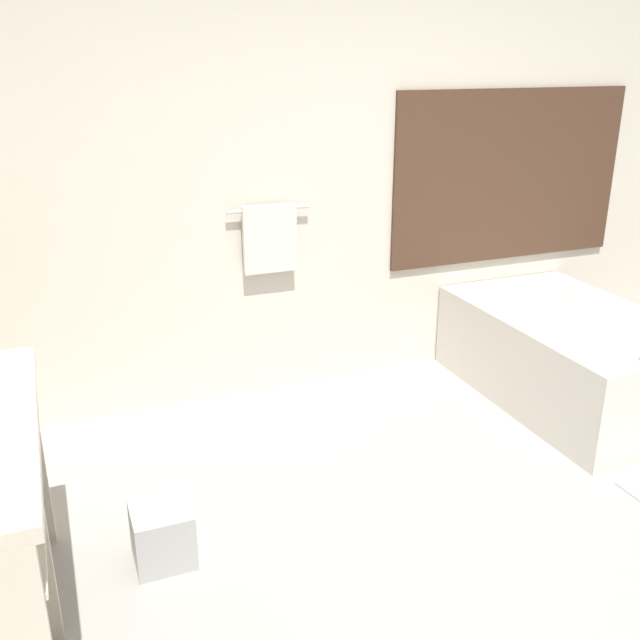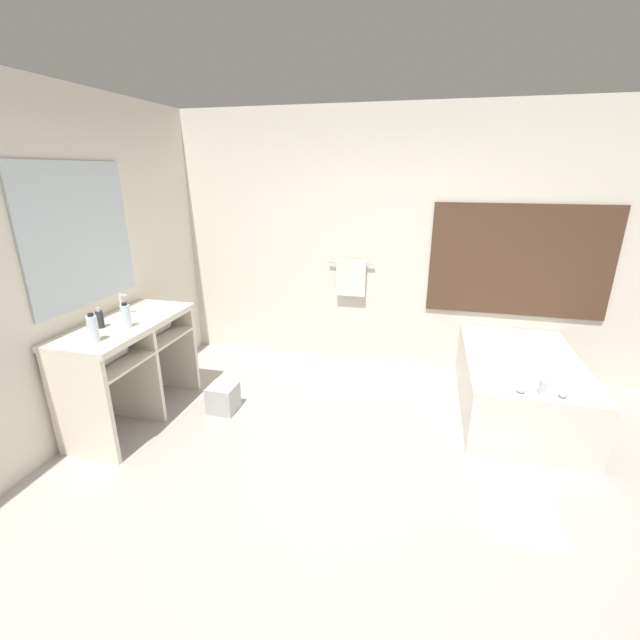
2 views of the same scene
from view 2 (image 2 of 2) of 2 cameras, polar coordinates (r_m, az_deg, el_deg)
ground_plane at (r=3.15m, az=2.16°, el=-22.08°), size 16.00×16.00×0.00m
wall_back_with_blinds at (r=4.62m, az=8.74°, el=9.94°), size 7.40×0.13×2.70m
wall_left_with_mirror at (r=3.63m, az=-34.53°, el=4.37°), size 0.08×7.40×2.70m
vanity_counter at (r=3.97m, az=-23.90°, el=-3.65°), size 0.58×1.24×0.90m
sink_faucet at (r=4.08m, az=-24.94°, el=1.95°), size 0.09×0.04×0.18m
bathtub at (r=4.23m, az=24.99°, el=-7.58°), size 0.95×1.55×0.66m
water_bottle_1 at (r=3.49m, az=-28.02°, el=-1.02°), size 0.07×0.07×0.22m
water_bottle_2 at (r=3.70m, az=-24.45°, el=0.49°), size 0.07×0.07×0.20m
soap_dispenser at (r=3.79m, az=-27.28°, el=0.12°), size 0.06×0.06×0.17m
waste_bin at (r=4.05m, az=-12.78°, el=-10.11°), size 0.24×0.24×0.25m
bath_mat at (r=3.33m, az=24.67°, el=-21.25°), size 0.47×0.70×0.02m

